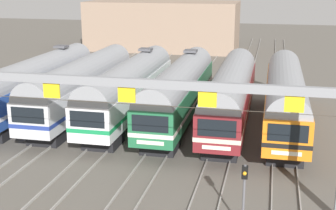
{
  "coord_description": "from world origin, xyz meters",
  "views": [
    {
      "loc": [
        9.0,
        -35.33,
        11.42
      ],
      "look_at": [
        1.65,
        -2.31,
        2.03
      ],
      "focal_mm": 50.59,
      "sensor_mm": 36.0,
      "label": 1
    }
  ],
  "objects_px": {
    "commuter_train_blue": "(37,82)",
    "commuter_train_white": "(130,87)",
    "yard_signal_mast": "(244,185)",
    "commuter_train_orange": "(285,95)",
    "commuter_train_silver": "(82,85)",
    "commuter_train_maroon": "(231,92)",
    "catenary_gantry": "(89,98)",
    "commuter_train_green": "(179,90)"
  },
  "relations": [
    {
      "from": "commuter_train_white",
      "to": "yard_signal_mast",
      "type": "bearing_deg",
      "value": -56.66
    },
    {
      "from": "catenary_gantry",
      "to": "commuter_train_green",
      "type": "bearing_deg",
      "value": 81.47
    },
    {
      "from": "yard_signal_mast",
      "to": "commuter_train_silver",
      "type": "bearing_deg",
      "value": 132.65
    },
    {
      "from": "commuter_train_silver",
      "to": "yard_signal_mast",
      "type": "xyz_separation_m",
      "value": [
        14.17,
        -15.39,
        -0.48
      ]
    },
    {
      "from": "commuter_train_silver",
      "to": "catenary_gantry",
      "type": "distance_m",
      "value": 15.04
    },
    {
      "from": "commuter_train_white",
      "to": "commuter_train_maroon",
      "type": "bearing_deg",
      "value": -0.03
    },
    {
      "from": "commuter_train_blue",
      "to": "commuter_train_orange",
      "type": "distance_m",
      "value": 20.25
    },
    {
      "from": "catenary_gantry",
      "to": "commuter_train_orange",
      "type": "bearing_deg",
      "value": 53.12
    },
    {
      "from": "commuter_train_orange",
      "to": "commuter_train_white",
      "type": "bearing_deg",
      "value": 179.98
    },
    {
      "from": "commuter_train_silver",
      "to": "commuter_train_blue",
      "type": "bearing_deg",
      "value": 179.94
    },
    {
      "from": "commuter_train_blue",
      "to": "commuter_train_maroon",
      "type": "relative_size",
      "value": 1.0
    },
    {
      "from": "commuter_train_blue",
      "to": "commuter_train_white",
      "type": "bearing_deg",
      "value": 0.0
    },
    {
      "from": "commuter_train_blue",
      "to": "commuter_train_orange",
      "type": "relative_size",
      "value": 1.0
    },
    {
      "from": "commuter_train_blue",
      "to": "commuter_train_white",
      "type": "xyz_separation_m",
      "value": [
        8.1,
        0.0,
        0.0
      ]
    },
    {
      "from": "commuter_train_silver",
      "to": "commuter_train_maroon",
      "type": "bearing_deg",
      "value": 0.0
    },
    {
      "from": "commuter_train_blue",
      "to": "commuter_train_maroon",
      "type": "bearing_deg",
      "value": -0.02
    },
    {
      "from": "commuter_train_silver",
      "to": "commuter_train_maroon",
      "type": "distance_m",
      "value": 12.15
    },
    {
      "from": "yard_signal_mast",
      "to": "commuter_train_blue",
      "type": "bearing_deg",
      "value": 139.82
    },
    {
      "from": "commuter_train_orange",
      "to": "yard_signal_mast",
      "type": "distance_m",
      "value": 15.53
    },
    {
      "from": "commuter_train_white",
      "to": "catenary_gantry",
      "type": "height_order",
      "value": "catenary_gantry"
    },
    {
      "from": "commuter_train_green",
      "to": "catenary_gantry",
      "type": "relative_size",
      "value": 0.71
    },
    {
      "from": "catenary_gantry",
      "to": "yard_signal_mast",
      "type": "bearing_deg",
      "value": -13.14
    },
    {
      "from": "commuter_train_orange",
      "to": "yard_signal_mast",
      "type": "xyz_separation_m",
      "value": [
        -2.02,
        -15.39,
        -0.48
      ]
    },
    {
      "from": "commuter_train_silver",
      "to": "yard_signal_mast",
      "type": "distance_m",
      "value": 20.92
    },
    {
      "from": "commuter_train_orange",
      "to": "catenary_gantry",
      "type": "bearing_deg",
      "value": -126.88
    },
    {
      "from": "commuter_train_green",
      "to": "commuter_train_maroon",
      "type": "relative_size",
      "value": 1.0
    },
    {
      "from": "commuter_train_blue",
      "to": "commuter_train_maroon",
      "type": "distance_m",
      "value": 16.2
    },
    {
      "from": "commuter_train_white",
      "to": "commuter_train_green",
      "type": "height_order",
      "value": "same"
    },
    {
      "from": "commuter_train_blue",
      "to": "yard_signal_mast",
      "type": "xyz_separation_m",
      "value": [
        18.22,
        -15.39,
        -0.48
      ]
    },
    {
      "from": "yard_signal_mast",
      "to": "commuter_train_white",
      "type": "bearing_deg",
      "value": 123.34
    },
    {
      "from": "commuter_train_blue",
      "to": "catenary_gantry",
      "type": "distance_m",
      "value": 17.08
    },
    {
      "from": "commuter_train_blue",
      "to": "commuter_train_silver",
      "type": "xyz_separation_m",
      "value": [
        4.05,
        -0.0,
        -0.0
      ]
    },
    {
      "from": "commuter_train_blue",
      "to": "commuter_train_silver",
      "type": "distance_m",
      "value": 4.05
    },
    {
      "from": "commuter_train_orange",
      "to": "yard_signal_mast",
      "type": "relative_size",
      "value": 5.69
    },
    {
      "from": "commuter_train_blue",
      "to": "commuter_train_green",
      "type": "height_order",
      "value": "same"
    },
    {
      "from": "commuter_train_silver",
      "to": "commuter_train_white",
      "type": "relative_size",
      "value": 1.0
    },
    {
      "from": "commuter_train_orange",
      "to": "commuter_train_silver",
      "type": "bearing_deg",
      "value": 180.0
    },
    {
      "from": "commuter_train_blue",
      "to": "catenary_gantry",
      "type": "relative_size",
      "value": 0.71
    },
    {
      "from": "commuter_train_silver",
      "to": "commuter_train_orange",
      "type": "height_order",
      "value": "same"
    },
    {
      "from": "commuter_train_maroon",
      "to": "commuter_train_green",
      "type": "bearing_deg",
      "value": 179.94
    },
    {
      "from": "commuter_train_maroon",
      "to": "commuter_train_orange",
      "type": "xyz_separation_m",
      "value": [
        4.05,
        0.0,
        0.0
      ]
    },
    {
      "from": "commuter_train_green",
      "to": "commuter_train_orange",
      "type": "height_order",
      "value": "commuter_train_green"
    }
  ]
}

